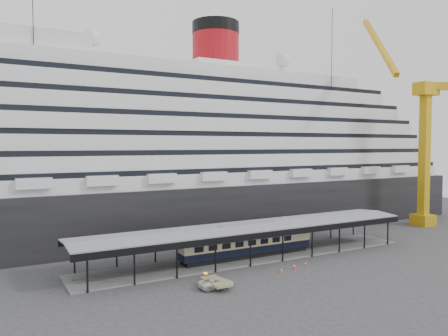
{
  "coord_description": "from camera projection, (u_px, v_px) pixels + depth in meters",
  "views": [
    {
      "loc": [
        -36.77,
        -51.8,
        17.63
      ],
      "look_at": [
        -3.35,
        8.0,
        14.04
      ],
      "focal_mm": 35.0,
      "sensor_mm": 36.0,
      "label": 1
    }
  ],
  "objects": [
    {
      "name": "ground",
      "position": [
        270.0,
        265.0,
        63.99
      ],
      "size": [
        200.0,
        200.0,
        0.0
      ],
      "primitive_type": "plane",
      "color": "#313134",
      "rests_on": "ground"
    },
    {
      "name": "cruise_ship",
      "position": [
        182.0,
        142.0,
        90.95
      ],
      "size": [
        130.0,
        30.0,
        43.9
      ],
      "color": "black",
      "rests_on": "ground"
    },
    {
      "name": "platform_canopy",
      "position": [
        252.0,
        243.0,
        68.23
      ],
      "size": [
        56.0,
        9.18,
        5.3
      ],
      "color": "slate",
      "rests_on": "ground"
    },
    {
      "name": "crane_yellow",
      "position": [
        420.0,
        134.0,
        95.07
      ],
      "size": [
        23.83,
        18.78,
        47.6
      ],
      "color": "#C59211",
      "rests_on": "ground"
    },
    {
      "name": "port_truck",
      "position": [
        216.0,
        283.0,
        53.86
      ],
      "size": [
        4.55,
        2.12,
        1.26
      ],
      "primitive_type": "imported",
      "rotation": [
        0.0,
        0.0,
        1.58
      ],
      "color": "silver",
      "rests_on": "ground"
    },
    {
      "name": "pullman_carriage",
      "position": [
        247.0,
        241.0,
        67.77
      ],
      "size": [
        22.5,
        3.15,
        22.09
      ],
      "rotation": [
        0.0,
        0.0,
        -0.0
      ],
      "color": "black",
      "rests_on": "ground"
    },
    {
      "name": "traffic_cone_left",
      "position": [
        281.0,
        270.0,
        60.36
      ],
      "size": [
        0.36,
        0.36,
        0.65
      ],
      "rotation": [
        0.0,
        0.0,
        0.07
      ],
      "color": "orange",
      "rests_on": "ground"
    },
    {
      "name": "traffic_cone_mid",
      "position": [
        306.0,
        264.0,
        63.7
      ],
      "size": [
        0.37,
        0.37,
        0.67
      ],
      "rotation": [
        0.0,
        0.0,
        -0.07
      ],
      "color": "red",
      "rests_on": "ground"
    },
    {
      "name": "traffic_cone_right",
      "position": [
        294.0,
        266.0,
        61.93
      ],
      "size": [
        0.55,
        0.55,
        0.81
      ],
      "rotation": [
        0.0,
        0.0,
        0.4
      ],
      "color": "red",
      "rests_on": "ground"
    }
  ]
}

